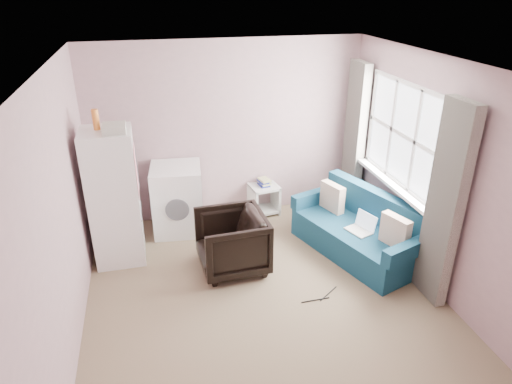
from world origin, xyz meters
TOP-DOWN VIEW (x-y plane):
  - room at (0.02, 0.01)m, footprint 3.84×4.24m
  - armchair at (-0.24, 0.64)m, footprint 0.76×0.81m
  - fridge at (-1.54, 1.19)m, footprint 0.59×0.58m
  - washing_machine at (-0.78, 1.73)m, footprint 0.72×0.72m
  - side_table at (0.49, 1.95)m, footprint 0.45×0.45m
  - sofa at (1.41, 0.62)m, footprint 1.33×1.90m
  - window_dressing at (1.78, 0.70)m, footprint 0.17×2.62m
  - floor_cables at (0.62, -0.16)m, footprint 0.48×0.20m

SIDE VIEW (x-z plane):
  - floor_cables at x=0.62m, z-range 0.00..0.01m
  - side_table at x=0.49m, z-range -0.02..0.53m
  - sofa at x=1.41m, z-range -0.10..0.67m
  - armchair at x=-0.24m, z-range 0.00..0.79m
  - washing_machine at x=-0.78m, z-range 0.02..0.95m
  - fridge at x=-1.54m, z-range -0.10..1.79m
  - window_dressing at x=1.78m, z-range 0.02..2.20m
  - room at x=0.02m, z-range -0.02..2.52m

